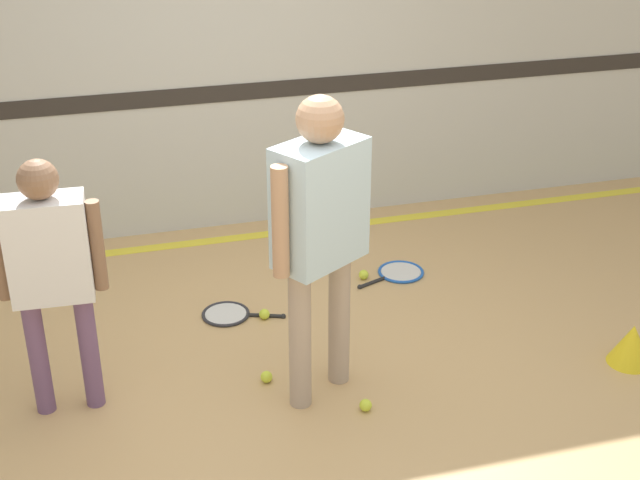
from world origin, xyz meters
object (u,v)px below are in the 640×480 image
person_student_left (50,262)px  tennis_ball_stray_right (267,377)px  person_instructor (320,219)px  tennis_ball_near_instructor (366,405)px  tennis_ball_stray_left (364,275)px  racket_spare_on_floor (229,314)px  racket_second_spare (399,273)px  tennis_ball_by_spare_racket (264,314)px  training_cone (631,344)px

person_student_left → tennis_ball_stray_right: person_student_left is taller
person_instructor → tennis_ball_near_instructor: 1.04m
tennis_ball_near_instructor → tennis_ball_stray_left: same height
racket_spare_on_floor → tennis_ball_near_instructor: tennis_ball_near_instructor is taller
racket_second_spare → tennis_ball_by_spare_racket: bearing=-2.7°
tennis_ball_near_instructor → training_cone: (1.58, 0.02, 0.09)m
person_instructor → tennis_ball_stray_left: bearing=29.9°
racket_spare_on_floor → tennis_ball_by_spare_racket: bearing=-5.5°
racket_second_spare → tennis_ball_stray_right: bearing=20.2°
training_cone → tennis_ball_stray_right: bearing=169.8°
racket_spare_on_floor → tennis_ball_stray_right: tennis_ball_stray_right is taller
tennis_ball_stray_right → racket_second_spare: bearing=41.0°
tennis_ball_stray_right → person_student_left: bearing=176.6°
racket_second_spare → training_cone: training_cone is taller
person_instructor → tennis_ball_near_instructor: (0.18, -0.23, -0.99)m
tennis_ball_near_instructor → person_instructor: bearing=128.0°
tennis_ball_by_spare_racket → tennis_ball_stray_right: size_ratio=1.00×
person_student_left → training_cone: size_ratio=5.62×
person_student_left → tennis_ball_near_instructor: bearing=-14.0°
person_instructor → person_student_left: 1.33m
racket_spare_on_floor → training_cone: 2.39m
person_instructor → tennis_ball_by_spare_racket: bearing=67.6°
tennis_ball_stray_left → tennis_ball_stray_right: bearing=-132.0°
person_student_left → tennis_ball_stray_right: bearing=-0.5°
tennis_ball_near_instructor → tennis_ball_by_spare_racket: same height
racket_spare_on_floor → training_cone: bearing=-7.9°
tennis_ball_near_instructor → training_cone: training_cone is taller
person_student_left → tennis_ball_by_spare_racket: person_student_left is taller
person_instructor → training_cone: (1.77, -0.21, -0.90)m
tennis_ball_near_instructor → tennis_ball_by_spare_racket: 1.09m
person_student_left → training_cone: (3.07, -0.43, -0.74)m
person_instructor → racket_spare_on_floor: person_instructor is taller
person_instructor → tennis_ball_stray_left: size_ratio=25.10×
tennis_ball_near_instructor → training_cone: 1.59m
racket_spare_on_floor → person_student_left: bearing=-124.1°
person_instructor → tennis_ball_near_instructor: size_ratio=25.10×
racket_spare_on_floor → tennis_ball_by_spare_racket: 0.23m
tennis_ball_near_instructor → training_cone: size_ratio=0.27×
tennis_ball_stray_left → training_cone: training_cone is taller
tennis_ball_stray_right → person_instructor: bearing=-30.6°
person_instructor → training_cone: size_ratio=6.69×
person_student_left → person_instructor: bearing=-6.5°
person_instructor → person_student_left: bearing=139.1°
tennis_ball_near_instructor → racket_spare_on_floor: bearing=114.4°
person_instructor → racket_second_spare: size_ratio=3.00×
racket_second_spare → tennis_ball_stray_left: size_ratio=8.36×
tennis_ball_by_spare_racket → person_student_left: bearing=-153.1°
racket_second_spare → tennis_ball_near_instructor: 1.54m
racket_second_spare → tennis_ball_near_instructor: size_ratio=8.36×
person_student_left → tennis_ball_stray_right: size_ratio=21.09×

